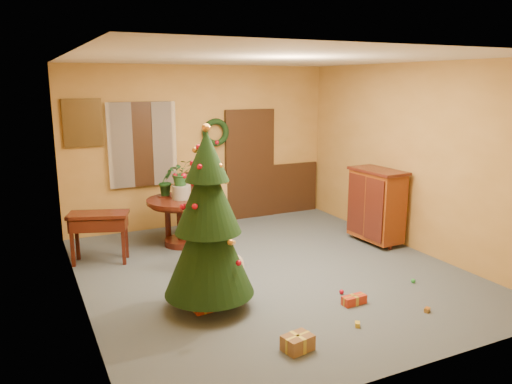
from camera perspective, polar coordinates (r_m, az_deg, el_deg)
room_envelope at (r=9.30m, az=-4.89°, el=3.23°), size 5.50×5.50×5.50m
dining_table at (r=8.14m, az=-8.44°, el=-2.36°), size 1.12×1.12×0.77m
urn at (r=8.06m, az=-8.52°, el=-0.01°), size 0.30×0.30×0.22m
centerpiece_plant at (r=8.00m, az=-8.59°, el=2.22°), size 0.38×0.33×0.42m
chair_near at (r=6.93m, az=-5.22°, el=-5.22°), size 0.55×0.55×0.94m
chair_far at (r=8.38m, az=-4.99°, el=-1.82°), size 0.58×0.58×1.01m
guitar at (r=6.63m, az=-2.84°, el=-6.63°), size 0.45×0.61×0.86m
plant_stand at (r=8.38m, az=-10.07°, el=-2.34°), size 0.31×0.31×0.79m
stand_plant at (r=8.26m, az=-10.21°, el=1.22°), size 0.31×0.29×0.47m
christmas_tree at (r=5.71m, az=-5.49°, el=-3.64°), size 1.05×1.05×2.17m
writing_desk at (r=7.63m, az=-17.52°, el=-3.64°), size 0.93×0.67×0.75m
sideboard at (r=8.37m, az=13.61°, el=-1.33°), size 0.56×0.98×1.23m
gift_a at (r=5.19m, az=4.79°, el=-16.78°), size 0.33×0.26×0.16m
gift_b at (r=5.96m, az=-6.21°, el=-12.48°), size 0.21×0.21×0.21m
gift_c at (r=6.63m, az=-3.87°, el=-10.09°), size 0.29×0.30×0.14m
gift_d at (r=6.22m, az=11.14°, el=-12.01°), size 0.31×0.14×0.11m
toy_a at (r=6.43m, az=11.54°, el=-11.47°), size 0.09×0.07×0.05m
toy_b at (r=7.02m, az=17.52°, el=-9.68°), size 0.06×0.06×0.06m
toy_c at (r=5.73m, az=11.52°, el=-14.60°), size 0.09×0.09×0.05m
toy_d at (r=6.47m, az=9.75°, el=-11.18°), size 0.06×0.06×0.06m
toy_e at (r=6.26m, az=18.98°, el=-12.63°), size 0.09×0.08×0.05m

